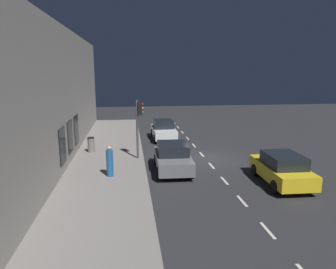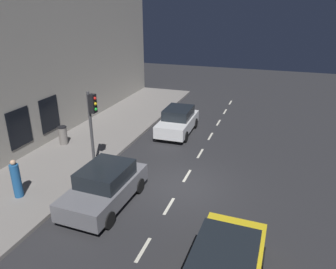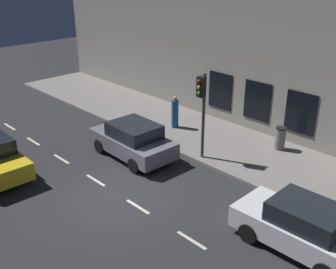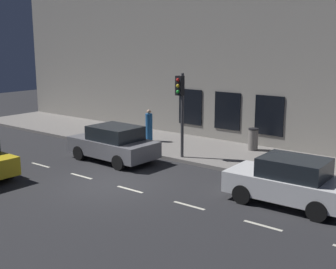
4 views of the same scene
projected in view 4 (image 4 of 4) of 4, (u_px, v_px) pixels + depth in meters
name	position (u px, v px, depth m)	size (l,w,h in m)	color
ground_plane	(110.00, 184.00, 16.51)	(60.00, 60.00, 0.00)	#28282B
sidewalk	(203.00, 150.00, 21.32)	(4.50, 32.00, 0.15)	gray
building_facade	(232.00, 64.00, 22.46)	(0.65, 32.00, 8.20)	gray
lane_centre_line	(130.00, 189.00, 15.91)	(0.12, 27.20, 0.01)	beige
traffic_light	(181.00, 100.00, 19.17)	(0.48, 0.32, 3.72)	#424244
parked_car_0	(114.00, 143.00, 19.58)	(2.08, 4.11, 1.58)	slate
parked_car_2	(290.00, 181.00, 14.27)	(1.93, 3.99, 1.58)	silver
pedestrian_0	(149.00, 127.00, 22.80)	(0.42, 0.42, 1.64)	#1E5189
trash_bin	(253.00, 139.00, 20.96)	(0.48, 0.48, 1.04)	slate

